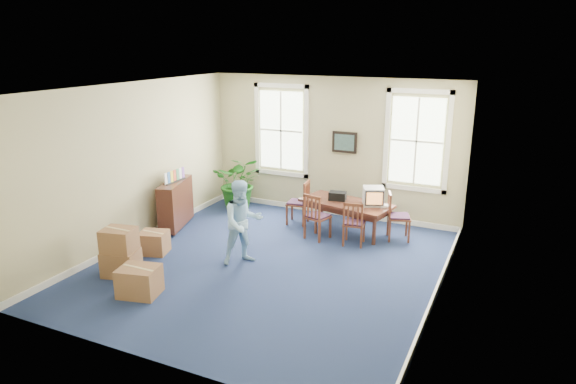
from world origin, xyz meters
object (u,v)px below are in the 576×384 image
at_px(credenza, 176,206).
at_px(potted_plant, 239,182).
at_px(conference_table, 346,216).
at_px(cardboard_boxes, 135,251).
at_px(chair_near_left, 318,216).
at_px(crt_tv, 373,196).
at_px(man, 243,222).

distance_m(credenza, potted_plant, 1.84).
height_order(conference_table, cardboard_boxes, cardboard_boxes).
bearing_deg(chair_near_left, credenza, 27.98).
relative_size(crt_tv, potted_plant, 0.34).
height_order(conference_table, man, man).
xyz_separation_m(conference_table, man, (-1.18, -2.36, 0.46)).
distance_m(credenza, cardboard_boxes, 2.40).
xyz_separation_m(man, cardboard_boxes, (-1.45, -1.25, -0.33)).
relative_size(credenza, cardboard_boxes, 0.80).
bearing_deg(crt_tv, cardboard_boxes, -153.63).
bearing_deg(man, cardboard_boxes, 172.62).
relative_size(conference_table, potted_plant, 1.46).
relative_size(man, potted_plant, 1.19).
distance_m(conference_table, cardboard_boxes, 4.47).
height_order(chair_near_left, cardboard_boxes, chair_near_left).
height_order(crt_tv, chair_near_left, crt_tv).
bearing_deg(man, crt_tv, 5.85).
height_order(potted_plant, cardboard_boxes, potted_plant).
bearing_deg(credenza, conference_table, 4.85).
height_order(man, cardboard_boxes, man).
relative_size(conference_table, man, 1.23).
height_order(conference_table, crt_tv, crt_tv).
bearing_deg(crt_tv, credenza, 176.85).
relative_size(chair_near_left, cardboard_boxes, 0.62).
distance_m(conference_table, potted_plant, 2.90).
distance_m(man, potted_plant, 3.22).
xyz_separation_m(conference_table, credenza, (-3.44, -1.36, 0.17)).
distance_m(crt_tv, credenza, 4.26).
bearing_deg(conference_table, credenza, -146.08).
bearing_deg(cardboard_boxes, crt_tv, 48.77).
distance_m(crt_tv, man, 2.98).
distance_m(conference_table, chair_near_left, 0.78).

